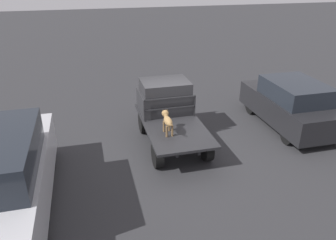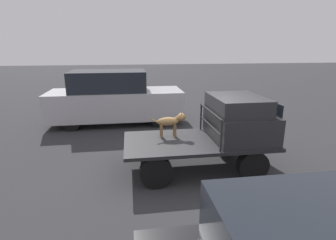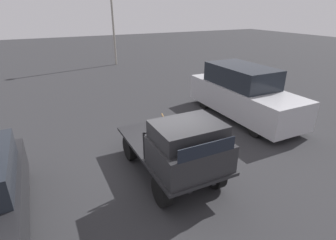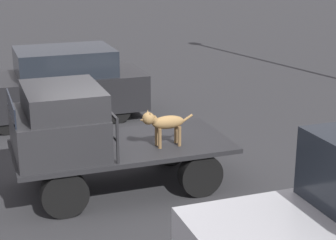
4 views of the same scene
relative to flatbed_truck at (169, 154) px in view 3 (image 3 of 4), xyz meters
The scene contains 7 objects.
ground_plane 0.58m from the flatbed_truck, ahead, with size 80.00×80.00×0.00m, color #2D2D30.
flatbed_truck is the anchor object (origin of this frame).
truck_cab 1.29m from the flatbed_truck, ahead, with size 1.44×1.72×1.09m.
truck_headboard 0.78m from the flatbed_truck, ahead, with size 0.04×1.72×0.74m.
dog 0.96m from the flatbed_truck, 152.09° to the left, with size 0.95×0.23×0.66m.
parked_pickup_far 5.17m from the flatbed_truck, 116.46° to the left, with size 5.32×1.93×2.15m.
light_pole_far 16.44m from the flatbed_truck, 169.24° to the left, with size 0.44×0.44×7.71m.
Camera 3 is at (5.68, -2.85, 4.35)m, focal length 28.00 mm.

